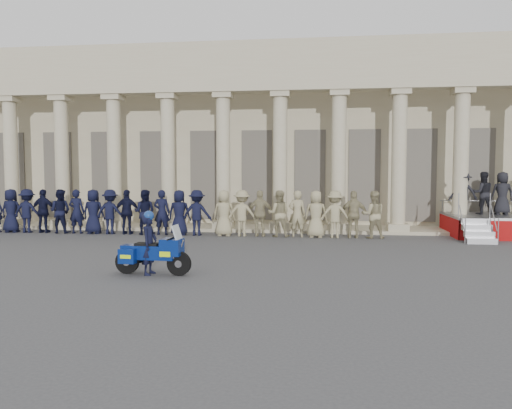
% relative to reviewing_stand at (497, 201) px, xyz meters
% --- Properties ---
extents(ground, '(90.00, 90.00, 0.00)m').
position_rel_reviewing_stand_xyz_m(ground, '(-10.56, -7.82, -1.50)').
color(ground, '#3F3F42').
rests_on(ground, ground).
extents(building, '(40.00, 12.50, 9.00)m').
position_rel_reviewing_stand_xyz_m(building, '(-10.56, 6.93, 3.02)').
color(building, tan).
rests_on(building, ground).
extents(officer_rank, '(18.49, 0.74, 1.96)m').
position_rel_reviewing_stand_xyz_m(officer_rank, '(-13.95, -1.45, -0.52)').
color(officer_rank, black).
rests_on(officer_rank, ground).
extents(reviewing_stand, '(4.46, 4.23, 2.74)m').
position_rel_reviewing_stand_xyz_m(reviewing_stand, '(0.00, 0.00, 0.00)').
color(reviewing_stand, gray).
rests_on(reviewing_stand, ground).
extents(motorcycle, '(2.13, 0.88, 1.36)m').
position_rel_reviewing_stand_xyz_m(motorcycle, '(-11.94, -9.43, -0.91)').
color(motorcycle, black).
rests_on(motorcycle, ground).
extents(rider, '(0.43, 0.62, 1.73)m').
position_rel_reviewing_stand_xyz_m(rider, '(-12.06, -9.42, -0.64)').
color(rider, black).
rests_on(rider, ground).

